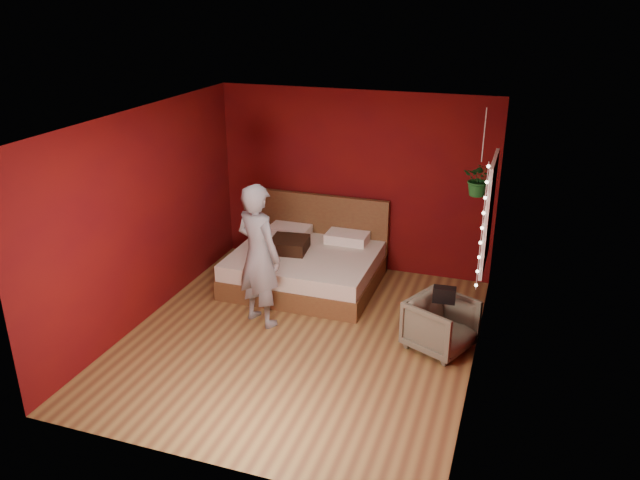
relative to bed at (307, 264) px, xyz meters
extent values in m
plane|color=olive|center=(0.44, -1.46, -0.28)|extent=(4.50, 4.50, 0.00)
cube|color=#5D0C09|center=(0.44, 0.80, 1.02)|extent=(4.00, 0.02, 2.60)
cube|color=#5D0C09|center=(0.44, -3.72, 1.02)|extent=(4.00, 0.02, 2.60)
cube|color=#5D0C09|center=(-1.57, -1.46, 1.02)|extent=(0.02, 4.50, 2.60)
cube|color=#5D0C09|center=(2.45, -1.46, 1.02)|extent=(0.02, 4.50, 2.60)
cube|color=silver|center=(0.44, -1.46, 2.33)|extent=(4.00, 4.50, 0.02)
cube|color=white|center=(2.41, -0.56, 1.22)|extent=(0.04, 0.97, 1.27)
cube|color=black|center=(2.39, -0.56, 1.22)|extent=(0.02, 0.85, 1.15)
cube|color=white|center=(2.39, -0.56, 1.22)|extent=(0.03, 0.05, 1.15)
cube|color=white|center=(2.39, -0.56, 1.22)|extent=(0.03, 0.85, 0.05)
cylinder|color=silver|center=(2.38, -1.08, 1.22)|extent=(0.01, 0.01, 1.45)
sphere|color=#FFF2CC|center=(2.38, -1.08, 0.54)|extent=(0.04, 0.04, 0.04)
sphere|color=#FFF2CC|center=(2.38, -1.08, 0.71)|extent=(0.04, 0.04, 0.04)
sphere|color=#FFF2CC|center=(2.38, -1.08, 0.88)|extent=(0.04, 0.04, 0.04)
sphere|color=#FFF2CC|center=(2.38, -1.08, 1.05)|extent=(0.04, 0.04, 0.04)
sphere|color=#FFF2CC|center=(2.38, -1.08, 1.22)|extent=(0.04, 0.04, 0.04)
sphere|color=#FFF2CC|center=(2.38, -1.08, 1.39)|extent=(0.04, 0.04, 0.04)
sphere|color=#FFF2CC|center=(2.38, -1.08, 1.56)|extent=(0.04, 0.04, 0.04)
sphere|color=#FFF2CC|center=(2.38, -1.08, 1.73)|extent=(0.04, 0.04, 0.04)
sphere|color=#FFF2CC|center=(2.38, -1.08, 1.89)|extent=(0.04, 0.04, 0.04)
cube|color=brown|center=(0.00, -0.09, -0.14)|extent=(1.96, 1.67, 0.27)
cube|color=beige|center=(0.00, -0.09, 0.10)|extent=(1.92, 1.64, 0.22)
cube|color=brown|center=(0.00, 0.70, 0.26)|extent=(1.96, 0.08, 1.08)
cube|color=white|center=(-0.44, 0.47, 0.28)|extent=(0.59, 0.37, 0.14)
cube|color=white|center=(0.44, 0.47, 0.28)|extent=(0.59, 0.37, 0.14)
imported|color=slate|center=(-0.17, -1.24, 0.61)|extent=(0.77, 0.65, 1.79)
imported|color=#686552|center=(2.04, -1.16, 0.03)|extent=(0.90, 0.89, 0.62)
cube|color=black|center=(2.05, -1.19, 0.43)|extent=(0.26, 0.14, 0.18)
cube|color=black|center=(-0.23, -0.09, 0.30)|extent=(0.54, 0.54, 0.17)
cylinder|color=silver|center=(2.23, -0.10, 2.00)|extent=(0.01, 0.01, 0.64)
imported|color=#1C631D|center=(2.23, -0.10, 1.47)|extent=(0.38, 0.33, 0.42)
camera|label=1|loc=(2.74, -7.49, 3.56)|focal=35.00mm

